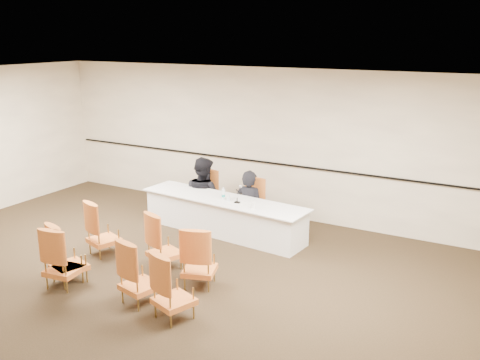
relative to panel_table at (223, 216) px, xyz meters
The scene contains 21 objects.
floor 2.59m from the panel_table, 87.76° to the right, with size 10.00×10.00×0.00m, color black.
ceiling 3.70m from the panel_table, 87.76° to the right, with size 10.00×10.00×0.00m, color silver.
wall_back 1.85m from the panel_table, 86.01° to the left, with size 10.00×0.04×3.00m, color #F7E6C2.
wall_rail 1.59m from the panel_table, 85.89° to the left, with size 9.80×0.04×0.03m, color black.
panel_table is the anchor object (origin of this frame).
panelist_main 0.57m from the panel_table, 60.12° to the left, with size 0.59×0.39×1.62m, color black.
panelist_main_chair 0.59m from the panel_table, 60.12° to the left, with size 0.50×0.50×0.95m, color #AA4E1E, non-canonical shape.
panelist_second 1.02m from the panel_table, 144.28° to the left, with size 0.85×0.67×1.76m, color black.
panelist_second_chair 1.03m from the panel_table, 144.28° to the left, with size 0.50×0.50×0.95m, color #AA4E1E, non-canonical shape.
papers 0.50m from the panel_table, 13.63° to the right, with size 0.30×0.22×0.00m, color white.
microphone 0.61m from the panel_table, 16.04° to the right, with size 0.11×0.22×0.30m, color black, non-canonical shape.
water_bottle 0.45m from the panel_table, 41.46° to the right, with size 0.07×0.07×0.22m, color teal, non-canonical shape.
drinking_glass 0.42m from the panel_table, 24.42° to the right, with size 0.06×0.06×0.10m, color white.
coffee_cup 0.89m from the panel_table, 17.38° to the right, with size 0.08×0.08×0.12m, color white.
aud_chair_front_left 2.24m from the panel_table, 123.81° to the right, with size 0.50×0.50×0.95m, color #AA4E1E, non-canonical shape.
aud_chair_front_mid 1.82m from the panel_table, 89.65° to the right, with size 0.50×0.50×0.95m, color #AA4E1E, non-canonical shape.
aud_chair_front_right 2.22m from the panel_table, 68.09° to the right, with size 0.50×0.50×0.95m, color #AA4E1E, non-canonical shape.
aud_chair_back_left 3.07m from the panel_table, 108.00° to the right, with size 0.50×0.50×0.95m, color #AA4E1E, non-canonical shape.
aud_chair_back_mid 2.92m from the panel_table, 82.22° to the right, with size 0.50×0.50×0.95m, color #AA4E1E, non-canonical shape.
aud_chair_back_right 3.19m from the panel_table, 70.61° to the right, with size 0.50×0.50×0.95m, color #AA4E1E, non-canonical shape.
aud_chair_extra 3.18m from the panel_table, 106.70° to the right, with size 0.50×0.50×0.95m, color #AA4E1E, non-canonical shape.
Camera 1 is at (4.81, -5.53, 3.63)m, focal length 40.00 mm.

